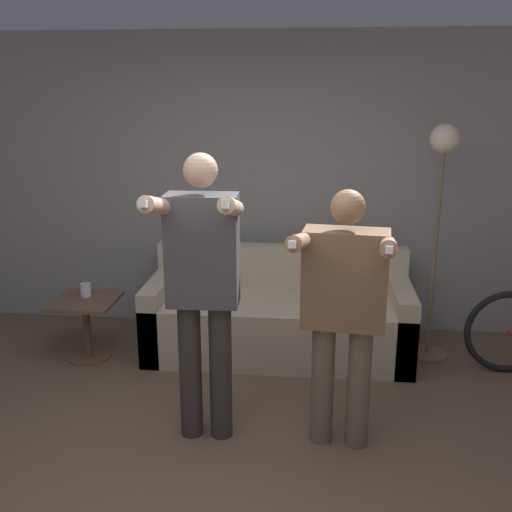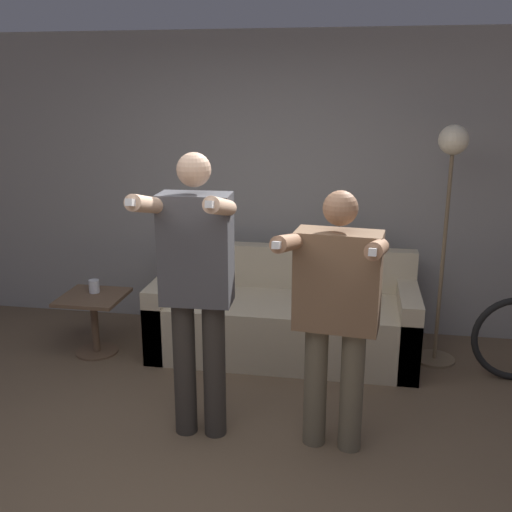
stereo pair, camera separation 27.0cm
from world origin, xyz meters
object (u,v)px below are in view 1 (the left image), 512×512
person_left (203,281)px  person_right (344,303)px  side_table (86,315)px  cat (347,238)px  floor_lamp (441,185)px  cup (86,290)px  couch (279,319)px

person_left → person_right: 0.84m
person_right → side_table: bearing=159.1°
cat → floor_lamp: floor_lamp is taller
cup → cat: bearing=13.4°
person_right → floor_lamp: floor_lamp is taller
couch → person_right: person_right is taller
floor_lamp → side_table: floor_lamp is taller
side_table → cat: bearing=15.3°
cup → side_table: bearing=-78.3°
cat → couch: bearing=-150.4°
cat → floor_lamp: bearing=-20.1°
couch → cat: (0.55, 0.31, 0.63)m
cat → side_table: (-2.08, -0.57, -0.55)m
couch → person_left: bearing=-106.0°
couch → person_left: 1.54m
person_left → cat: size_ratio=3.45×
person_right → cup: 2.33m
couch → person_right: size_ratio=1.34×
side_table → cup: size_ratio=4.69×
person_right → cup: (-2.01, 1.10, -0.37)m
couch → floor_lamp: floor_lamp is taller
cat → floor_lamp: (0.68, -0.25, 0.50)m
person_left → cat: person_left is taller
cat → side_table: bearing=-164.7°
person_left → side_table: person_left is taller
person_left → cat: (0.92, 1.60, -0.12)m
person_left → cup: bearing=135.0°
floor_lamp → cup: size_ratio=17.51×
couch → person_left: person_left is taller
side_table → couch: bearing=9.6°
person_right → cup: size_ratio=14.87×
person_right → side_table: (-2.00, 1.03, -0.57)m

